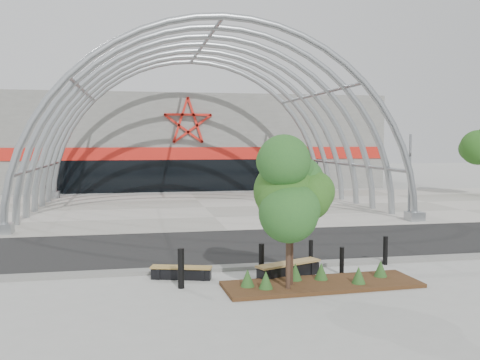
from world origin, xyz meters
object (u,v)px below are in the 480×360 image
at_px(street_tree_1, 289,189).
at_px(bollard_2, 311,253).
at_px(street_tree_0, 292,189).
at_px(bench_1, 289,270).
at_px(bench_0, 181,273).
at_px(signal_pole, 410,175).

distance_m(street_tree_1, bollard_2, 4.05).
height_order(street_tree_0, bench_1, street_tree_0).
distance_m(bench_1, bollard_2, 1.70).
height_order(street_tree_1, bollard_2, street_tree_1).
height_order(bench_0, bollard_2, bollard_2).
height_order(bench_0, bench_1, bench_1).
distance_m(street_tree_0, bench_1, 2.90).
distance_m(signal_pole, street_tree_0, 14.91).
distance_m(signal_pole, bollard_2, 12.28).
bearing_deg(street_tree_0, bench_1, 76.93).
height_order(street_tree_0, bollard_2, street_tree_0).
bearing_deg(bench_1, street_tree_0, -103.07).
height_order(street_tree_1, bench_1, street_tree_1).
height_order(signal_pole, bench_1, signal_pole).
distance_m(signal_pole, bench_0, 16.13).
relative_size(signal_pole, bench_0, 2.38).
height_order(bench_1, bollard_2, bollard_2).
bearing_deg(street_tree_1, bench_1, 73.23).
distance_m(street_tree_1, bench_0, 4.36).
bearing_deg(bench_1, street_tree_1, -106.77).
bearing_deg(signal_pole, street_tree_1, -130.62).
relative_size(street_tree_0, street_tree_1, 0.99).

